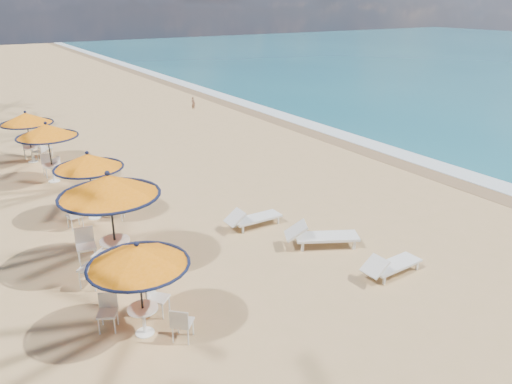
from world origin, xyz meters
TOP-DOWN VIEW (x-y plane):
  - ground at (0.00, 0.00)m, footprint 160.00×160.00m
  - foam_strip at (9.30, 10.00)m, footprint 1.20×140.00m
  - wetsand_band at (8.40, 10.00)m, footprint 1.40×140.00m
  - station_0 at (-5.24, -0.02)m, footprint 2.09×2.09m
  - station_1 at (-4.96, 3.07)m, footprint 2.57×2.57m
  - station_2 at (-4.53, 6.52)m, footprint 2.16×2.16m
  - station_3 at (-4.92, 10.98)m, footprint 2.28×2.28m
  - station_4 at (-5.13, 14.08)m, footprint 2.17×2.17m
  - lounger_near at (0.91, -1.08)m, footprint 1.80×0.64m
  - lounger_mid at (0.39, 1.15)m, footprint 2.16×1.55m
  - lounger_far at (-0.57, 3.28)m, footprint 1.83×0.58m
  - person at (5.55, 20.43)m, footprint 0.29×0.36m

SIDE VIEW (x-z plane):
  - ground at x=0.00m, z-range 0.00..0.00m
  - foam_strip at x=9.30m, z-range -0.02..0.02m
  - wetsand_band at x=8.40m, z-range -0.01..0.01m
  - lounger_near at x=0.91m, z-range -0.02..0.62m
  - lounger_far at x=-0.57m, z-range -0.02..0.63m
  - lounger_mid at x=0.39m, z-range -0.02..0.73m
  - person at x=5.55m, z-range 0.00..0.85m
  - station_0 at x=-5.24m, z-range 0.50..2.69m
  - station_4 at x=-5.13m, z-range 0.52..2.78m
  - station_2 at x=-4.53m, z-range 0.59..2.85m
  - station_3 at x=-4.92m, z-range 0.62..3.00m
  - station_1 at x=-4.96m, z-range 0.70..3.39m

